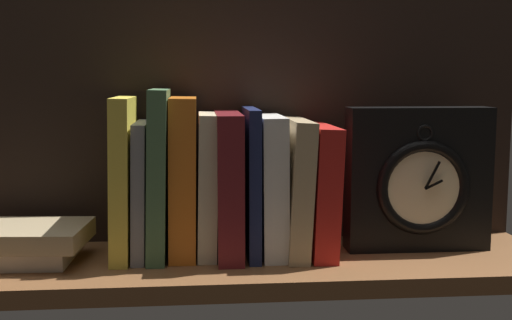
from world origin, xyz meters
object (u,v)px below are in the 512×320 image
object	(u,v)px
book_yellow_seinlanguage	(124,178)
framed_clock	(419,180)
book_gray_chess	(142,189)
book_green_romantic	(159,173)
book_white_catcher	(271,185)
book_tan_shortstories	(295,186)
book_orange_pandolfini	(183,177)
book_stack_side	(25,242)
book_red_requiem	(319,189)
book_navy_bierce	(251,181)
book_cream_twain	(207,184)
book_maroon_dawkins	(231,184)

from	to	relation	value
book_yellow_seinlanguage	framed_clock	world-z (taller)	book_yellow_seinlanguage
book_yellow_seinlanguage	book_gray_chess	size ratio (longest dim) A/B	1.18
book_green_romantic	book_white_catcher	bearing A→B (deg)	0.00
book_gray_chess	book_white_catcher	distance (cm)	18.65
book_tan_shortstories	framed_clock	bearing A→B (deg)	-1.55
book_orange_pandolfini	book_stack_side	distance (cm)	23.59
book_green_romantic	book_red_requiem	world-z (taller)	book_green_romantic
book_gray_chess	book_white_catcher	bearing A→B (deg)	0.00
book_navy_bierce	framed_clock	distance (cm)	24.83
book_yellow_seinlanguage	book_orange_pandolfini	bearing A→B (deg)	0.00
book_cream_twain	framed_clock	xyz separation A→B (cm)	(31.16, -0.50, 0.25)
book_yellow_seinlanguage	book_cream_twain	distance (cm)	11.96
book_navy_bierce	book_maroon_dawkins	bearing A→B (deg)	180.00
book_maroon_dawkins	book_yellow_seinlanguage	bearing A→B (deg)	180.00
book_gray_chess	book_red_requiem	world-z (taller)	book_gray_chess
book_yellow_seinlanguage	book_maroon_dawkins	size ratio (longest dim) A/B	1.11
book_yellow_seinlanguage	book_orange_pandolfini	size ratio (longest dim) A/B	1.00
book_yellow_seinlanguage	book_white_catcher	size ratio (longest dim) A/B	1.13
book_gray_chess	book_orange_pandolfini	size ratio (longest dim) A/B	0.85
book_cream_twain	book_maroon_dawkins	bearing A→B (deg)	0.00
book_stack_side	book_navy_bierce	bearing A→B (deg)	3.64
book_orange_pandolfini	framed_clock	bearing A→B (deg)	-0.82
book_yellow_seinlanguage	book_gray_chess	bearing A→B (deg)	0.00
book_tan_shortstories	book_red_requiem	xyz separation A→B (cm)	(3.54, 0.00, -0.44)
book_gray_chess	book_navy_bierce	bearing A→B (deg)	0.00
book_green_romantic	book_stack_side	xyz separation A→B (cm)	(-18.44, -2.02, -9.18)
book_yellow_seinlanguage	book_maroon_dawkins	distance (cm)	15.35
book_yellow_seinlanguage	book_navy_bierce	distance (cm)	18.26
book_red_requiem	book_green_romantic	bearing A→B (deg)	180.00
book_white_catcher	framed_clock	bearing A→B (deg)	-1.30
book_orange_pandolfini	framed_clock	world-z (taller)	book_orange_pandolfini
book_green_romantic	book_orange_pandolfini	bearing A→B (deg)	0.00
book_maroon_dawkins	book_stack_side	xyz separation A→B (cm)	(-28.76, -2.02, -7.50)
book_tan_shortstories	book_stack_side	bearing A→B (deg)	-176.97
book_green_romantic	book_white_catcher	size ratio (longest dim) A/B	1.19
book_yellow_seinlanguage	book_orange_pandolfini	xyz separation A→B (cm)	(8.43, 0.00, -0.03)
book_gray_chess	book_maroon_dawkins	size ratio (longest dim) A/B	0.94
book_cream_twain	framed_clock	world-z (taller)	framed_clock
book_tan_shortstories	book_red_requiem	world-z (taller)	book_tan_shortstories
book_cream_twain	book_navy_bierce	xyz separation A→B (cm)	(6.34, 0.00, 0.37)
book_yellow_seinlanguage	book_red_requiem	xyz separation A→B (cm)	(28.22, 0.00, -2.07)
book_green_romantic	book_navy_bierce	distance (cm)	13.32
book_navy_bierce	book_stack_side	world-z (taller)	book_navy_bierce
book_green_romantic	book_orange_pandolfini	xyz separation A→B (cm)	(3.43, 0.00, -0.58)
book_red_requiem	framed_clock	bearing A→B (deg)	-1.92
book_yellow_seinlanguage	book_stack_side	xyz separation A→B (cm)	(-13.45, -2.02, -8.63)
book_red_requiem	book_stack_side	bearing A→B (deg)	-177.23
book_tan_shortstories	book_orange_pandolfini	bearing A→B (deg)	180.00
book_gray_chess	book_stack_side	distance (cm)	17.48
book_white_catcher	book_maroon_dawkins	bearing A→B (deg)	180.00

